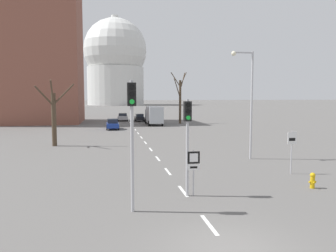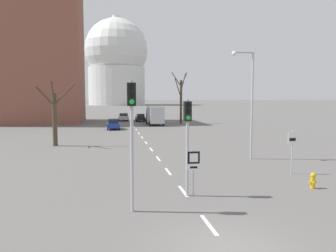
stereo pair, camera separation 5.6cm
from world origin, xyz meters
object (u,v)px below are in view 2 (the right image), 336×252
Objects in this scene: speed_limit_sign at (292,145)px; sedan_mid_centre at (140,117)px; street_lamp_right at (249,94)px; traffic_signal_centre_tall at (187,129)px; delivery_truck at (155,115)px; route_sign_post at (194,165)px; sedan_near_right at (124,117)px; fire_hydrant at (313,180)px; sedan_near_left at (114,124)px; traffic_signal_near_left at (132,121)px.

sedan_mid_centre is at bearing 97.02° from speed_limit_sign.
speed_limit_sign is 6.08m from street_lamp_right.
delivery_truck is at bearing 84.64° from traffic_signal_centre_tall.
route_sign_post is at bearing -94.92° from delivery_truck.
speed_limit_sign is 47.65m from sedan_near_right.
fire_hydrant is 9.48m from street_lamp_right.
sedan_mid_centre is at bearing 87.61° from traffic_signal_centre_tall.
delivery_truck reaches higher than sedan_near_left.
sedan_mid_centre is at bearing 96.88° from street_lamp_right.
fire_hydrant is (9.68, 1.87, -3.39)m from traffic_signal_near_left.
traffic_signal_near_left is 35.50m from sedan_near_left.
fire_hydrant is 0.10× the size of street_lamp_right.
street_lamp_right reaches higher than speed_limit_sign.
delivery_truck is at bearing 95.86° from speed_limit_sign.
street_lamp_right is at bearing -79.19° from sedan_near_right.
route_sign_post is 2.68× the size of fire_hydrant.
speed_limit_sign is at bearing 23.74° from traffic_signal_centre_tall.
sedan_near_left is 16.67m from sedan_near_right.
traffic_signal_near_left is at bearing -89.22° from sedan_near_left.
speed_limit_sign is 0.65× the size of sedan_mid_centre.
route_sign_post is 0.27× the size of street_lamp_right.
traffic_signal_centre_tall reaches higher than sedan_near_right.
street_lamp_right reaches higher than sedan_near_left.
speed_limit_sign is 0.38× the size of delivery_truck.
sedan_near_left is 1.01× the size of sedan_mid_centre.
traffic_signal_centre_tall is at bearing -92.39° from sedan_mid_centre.
traffic_signal_centre_tall reaches higher than fire_hydrant.
sedan_near_right is at bearing 99.14° from fire_hydrant.
street_lamp_right is at bearing -68.20° from sedan_near_left.
sedan_near_left is at bearing 95.55° from traffic_signal_centre_tall.
delivery_truck reaches higher than route_sign_post.
sedan_near_left is 1.07× the size of sedan_near_right.
traffic_signal_near_left is at bearing -133.31° from street_lamp_right.
route_sign_post is at bearing -88.32° from sedan_near_right.
traffic_signal_centre_tall is 10.97m from street_lamp_right.
traffic_signal_near_left is 1.32× the size of sedan_mid_centre.
delivery_truck is at bearing -64.04° from sedan_near_right.
speed_limit_sign is 32.19m from sedan_near_left.
speed_limit_sign is 0.69× the size of sedan_near_right.
traffic_signal_near_left is 0.77× the size of delivery_truck.
sedan_near_right is (2.11, 16.53, -0.00)m from sedan_near_left.
delivery_truck is at bearing 42.42° from sedan_near_left.
fire_hydrant is at bearing -84.20° from sedan_mid_centre.
delivery_truck is (4.92, -10.11, 0.91)m from sedan_near_right.
sedan_mid_centre is (-5.52, 44.84, -1.07)m from speed_limit_sign.
traffic_signal_near_left is at bearing -91.79° from sedan_near_right.
traffic_signal_near_left is at bearing -151.54° from route_sign_post.
street_lamp_right is 1.96× the size of sedan_near_left.
traffic_signal_centre_tall is at bearing 31.95° from traffic_signal_near_left.
speed_limit_sign is (10.32, 5.05, -2.00)m from traffic_signal_near_left.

